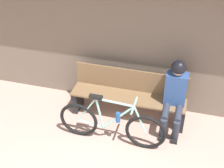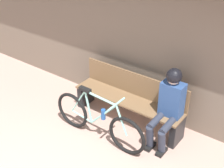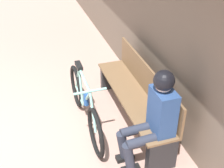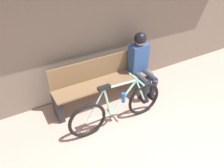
# 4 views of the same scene
# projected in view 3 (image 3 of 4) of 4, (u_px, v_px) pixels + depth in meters

# --- Properties ---
(storefront_wall) EXTENTS (12.00, 0.56, 3.20)m
(storefront_wall) POSITION_uv_depth(u_px,v_px,m) (176.00, 4.00, 3.62)
(storefront_wall) COLOR #756656
(storefront_wall) RESTS_ON ground_plane
(park_bench_near) EXTENTS (1.94, 0.42, 0.85)m
(park_bench_near) POSITION_uv_depth(u_px,v_px,m) (137.00, 96.00, 4.23)
(park_bench_near) COLOR brown
(park_bench_near) RESTS_ON ground_plane
(bicycle) EXTENTS (1.70, 0.40, 0.85)m
(bicycle) POSITION_uv_depth(u_px,v_px,m) (85.00, 105.00, 4.17)
(bicycle) COLOR black
(bicycle) RESTS_ON ground_plane
(person_seated) EXTENTS (0.34, 0.61, 1.24)m
(person_seated) POSITION_uv_depth(u_px,v_px,m) (155.00, 114.00, 3.43)
(person_seated) COLOR #2D3342
(person_seated) RESTS_ON ground_plane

